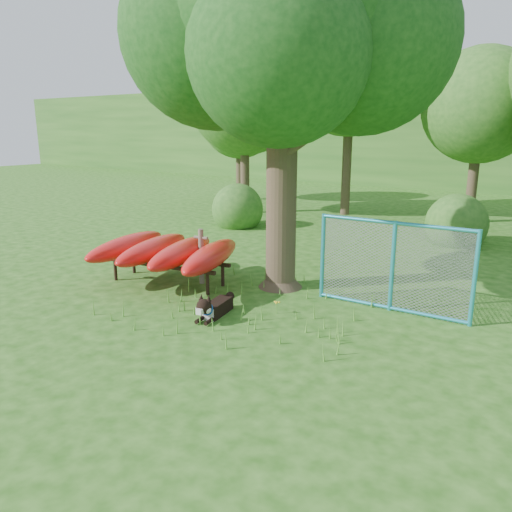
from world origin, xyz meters
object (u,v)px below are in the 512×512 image
Objects in this scene: oak_tree at (282,23)px; husky_dog at (213,308)px; fence_section at (392,266)px; kayak_rack at (167,251)px.

husky_dog is (0.02, -2.27, -5.14)m from oak_tree.
oak_tree is at bearing 176.97° from fence_section.
oak_tree is 2.71× the size of fence_section.
oak_tree reaches higher than fence_section.
kayak_rack is (-2.15, -1.24, -4.59)m from oak_tree.
oak_tree is 5.62m from husky_dog.
husky_dog is 0.41× the size of fence_section.
kayak_rack is 4.82m from fence_section.
oak_tree reaches higher than husky_dog.
fence_section reaches higher than kayak_rack.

